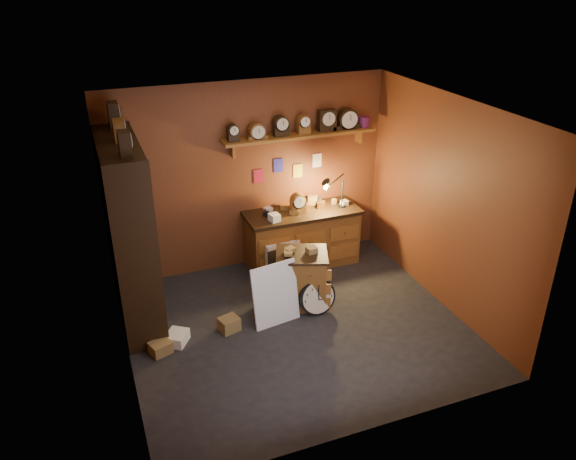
{
  "coord_description": "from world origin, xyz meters",
  "views": [
    {
      "loc": [
        -2.15,
        -5.29,
        4.13
      ],
      "look_at": [
        0.02,
        0.35,
        1.18
      ],
      "focal_mm": 35.0,
      "sensor_mm": 36.0,
      "label": 1
    }
  ],
  "objects_px": {
    "shelving_unit": "(126,227)",
    "low_cabinet": "(302,277)",
    "workbench": "(302,235)",
    "big_round_clock": "(317,297)"
  },
  "relations": [
    {
      "from": "workbench",
      "to": "big_round_clock",
      "type": "bearing_deg",
      "value": -103.83
    },
    {
      "from": "workbench",
      "to": "shelving_unit",
      "type": "bearing_deg",
      "value": -168.68
    },
    {
      "from": "shelving_unit",
      "to": "big_round_clock",
      "type": "relative_size",
      "value": 5.32
    },
    {
      "from": "shelving_unit",
      "to": "low_cabinet",
      "type": "relative_size",
      "value": 3.09
    },
    {
      "from": "low_cabinet",
      "to": "shelving_unit",
      "type": "bearing_deg",
      "value": -173.17
    },
    {
      "from": "shelving_unit",
      "to": "workbench",
      "type": "relative_size",
      "value": 1.55
    },
    {
      "from": "workbench",
      "to": "low_cabinet",
      "type": "height_order",
      "value": "workbench"
    },
    {
      "from": "shelving_unit",
      "to": "low_cabinet",
      "type": "bearing_deg",
      "value": -13.6
    },
    {
      "from": "low_cabinet",
      "to": "big_round_clock",
      "type": "relative_size",
      "value": 1.72
    },
    {
      "from": "workbench",
      "to": "big_round_clock",
      "type": "xyz_separation_m",
      "value": [
        -0.31,
        -1.27,
        -0.24
      ]
    }
  ]
}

